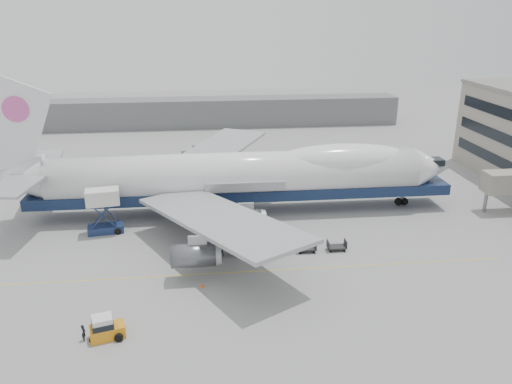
{
  "coord_description": "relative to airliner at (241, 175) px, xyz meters",
  "views": [
    {
      "loc": [
        -4.49,
        -55.51,
        27.76
      ],
      "look_at": [
        2.21,
        6.0,
        5.14
      ],
      "focal_mm": 35.0,
      "sensor_mm": 36.0,
      "label": 1
    }
  ],
  "objects": [
    {
      "name": "dolly_0",
      "position": [
        -8.16,
        -13.81,
        -5.09
      ],
      "size": [
        2.3,
        1.35,
        1.3
      ],
      "color": "#2D2D30",
      "rests_on": "ground"
    },
    {
      "name": "apron_line",
      "position": [
        -0.64,
        -18.0,
        -5.62
      ],
      "size": [
        60.0,
        0.15,
        0.01
      ],
      "primitive_type": "cube",
      "color": "gold",
      "rests_on": "ground"
    },
    {
      "name": "ground_worker",
      "position": [
        -16.34,
        -28.76,
        -4.83
      ],
      "size": [
        0.43,
        0.61,
        1.6
      ],
      "primitive_type": "imported",
      "rotation": [
        0.0,
        0.0,
        1.66
      ],
      "color": "black",
      "rests_on": "ground"
    },
    {
      "name": "dolly_1",
      "position": [
        -4.39,
        -13.81,
        -5.09
      ],
      "size": [
        2.3,
        1.35,
        1.3
      ],
      "color": "#2D2D30",
      "rests_on": "ground"
    },
    {
      "name": "baggage_tug",
      "position": [
        -14.47,
        -28.59,
        -4.64
      ],
      "size": [
        3.36,
        2.37,
        2.22
      ],
      "rotation": [
        0.0,
        0.0,
        0.27
      ],
      "color": "orange",
      "rests_on": "ground"
    },
    {
      "name": "ground",
      "position": [
        -0.64,
        -12.0,
        -5.62
      ],
      "size": [
        260.0,
        260.0,
        0.0
      ],
      "primitive_type": "plane",
      "color": "gray",
      "rests_on": "ground"
    },
    {
      "name": "airliner",
      "position": [
        0.0,
        0.0,
        0.0
      ],
      "size": [
        67.0,
        55.3,
        19.98
      ],
      "color": "white",
      "rests_on": "ground"
    },
    {
      "name": "hangar",
      "position": [
        -10.64,
        58.0,
        -2.12
      ],
      "size": [
        110.0,
        8.0,
        7.0
      ],
      "primitive_type": "cube",
      "color": "slate",
      "rests_on": "ground"
    },
    {
      "name": "dolly_4",
      "position": [
        6.9,
        -13.81,
        -5.09
      ],
      "size": [
        2.3,
        1.35,
        1.3
      ],
      "color": "#2D2D30",
      "rests_on": "ground"
    },
    {
      "name": "traffic_cone",
      "position": [
        -5.83,
        -20.79,
        -5.37
      ],
      "size": [
        0.37,
        0.37,
        0.54
      ],
      "rotation": [
        0.0,
        0.0,
        0.11
      ],
      "color": "#E75C0C",
      "rests_on": "ground"
    },
    {
      "name": "dolly_5",
      "position": [
        10.67,
        -13.81,
        -5.09
      ],
      "size": [
        2.3,
        1.35,
        1.3
      ],
      "color": "#2D2D30",
      "rests_on": "ground"
    },
    {
      "name": "dolly_2",
      "position": [
        -0.63,
        -13.81,
        -5.09
      ],
      "size": [
        2.3,
        1.35,
        1.3
      ],
      "color": "#2D2D30",
      "rests_on": "ground"
    },
    {
      "name": "catering_truck",
      "position": [
        -18.39,
        -5.29,
        -2.2
      ],
      "size": [
        4.85,
        3.67,
        6.0
      ],
      "rotation": [
        0.0,
        0.0,
        0.16
      ],
      "color": "navy",
      "rests_on": "ground"
    },
    {
      "name": "dolly_3",
      "position": [
        3.14,
        -13.81,
        -5.09
      ],
      "size": [
        2.3,
        1.35,
        1.3
      ],
      "color": "#2D2D30",
      "rests_on": "ground"
    }
  ]
}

